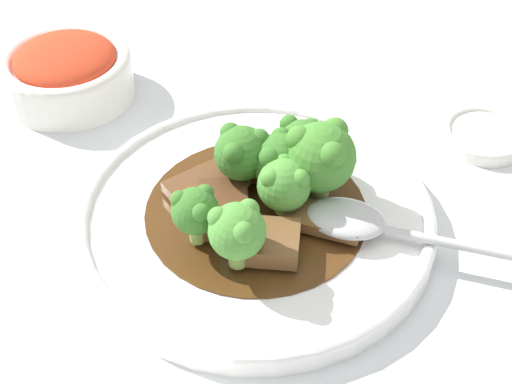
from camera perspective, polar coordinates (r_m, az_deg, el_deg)
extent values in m
plane|color=silver|center=(0.54, 0.00, -2.65)|extent=(4.00, 4.00, 0.00)
cylinder|color=white|center=(0.53, 0.00, -2.13)|extent=(0.27, 0.27, 0.01)
torus|color=white|center=(0.53, 0.00, -1.59)|extent=(0.27, 0.27, 0.01)
cylinder|color=#4C2D14|center=(0.53, 0.00, -1.53)|extent=(0.16, 0.16, 0.00)
cube|color=#56331E|center=(0.52, -2.58, -1.31)|extent=(0.07, 0.06, 0.01)
cube|color=brown|center=(0.56, 0.61, 2.67)|extent=(0.06, 0.05, 0.01)
cube|color=brown|center=(0.54, -4.26, 0.92)|extent=(0.06, 0.04, 0.01)
cube|color=brown|center=(0.49, 0.85, -4.02)|extent=(0.06, 0.06, 0.01)
cube|color=brown|center=(0.51, 5.49, -2.23)|extent=(0.04, 0.06, 0.01)
cylinder|color=#8EB756|center=(0.50, -4.75, -3.18)|extent=(0.01, 0.01, 0.02)
sphere|color=#387028|center=(0.48, -4.89, -1.53)|extent=(0.03, 0.03, 0.03)
sphere|color=#387028|center=(0.48, -4.12, -0.10)|extent=(0.01, 0.01, 0.01)
sphere|color=#387028|center=(0.48, -6.14, -0.61)|extent=(0.01, 0.01, 0.01)
sphere|color=#387028|center=(0.47, -4.59, -1.56)|extent=(0.01, 0.01, 0.01)
cylinder|color=#8EB756|center=(0.54, 1.99, 0.74)|extent=(0.01, 0.01, 0.01)
sphere|color=#387028|center=(0.52, 2.04, 2.40)|extent=(0.04, 0.04, 0.04)
sphere|color=#387028|center=(0.52, 2.02, 4.33)|extent=(0.02, 0.02, 0.02)
sphere|color=#387028|center=(0.51, 0.80, 2.91)|extent=(0.02, 0.02, 0.02)
sphere|color=#387028|center=(0.51, 3.40, 2.93)|extent=(0.02, 0.02, 0.02)
cylinder|color=#8EB756|center=(0.55, 3.42, 2.40)|extent=(0.01, 0.01, 0.01)
sphere|color=#387028|center=(0.54, 3.51, 3.92)|extent=(0.04, 0.04, 0.04)
sphere|color=#387028|center=(0.54, 2.67, 5.43)|extent=(0.01, 0.01, 0.01)
sphere|color=#387028|center=(0.53, 3.17, 4.05)|extent=(0.01, 0.01, 0.01)
sphere|color=#387028|center=(0.54, 4.82, 4.96)|extent=(0.01, 0.01, 0.01)
cylinder|color=#8EB756|center=(0.53, 5.03, 0.61)|extent=(0.02, 0.02, 0.02)
sphere|color=#427F2D|center=(0.51, 5.20, 2.81)|extent=(0.05, 0.05, 0.05)
sphere|color=#427F2D|center=(0.51, 3.50, 4.23)|extent=(0.02, 0.02, 0.02)
sphere|color=#427F2D|center=(0.49, 6.08, 2.94)|extent=(0.02, 0.02, 0.02)
sphere|color=#427F2D|center=(0.52, 6.33, 4.90)|extent=(0.02, 0.02, 0.02)
cylinder|color=#8EB756|center=(0.52, 2.20, -1.03)|extent=(0.01, 0.01, 0.01)
sphere|color=#4C8E38|center=(0.50, 2.26, 0.57)|extent=(0.04, 0.04, 0.04)
sphere|color=#4C8E38|center=(0.49, 1.11, 1.00)|extent=(0.01, 0.01, 0.01)
sphere|color=#4C8E38|center=(0.49, 3.53, 1.02)|extent=(0.01, 0.01, 0.01)
sphere|color=#4C8E38|center=(0.51, 2.23, 2.37)|extent=(0.01, 0.01, 0.01)
cylinder|color=#7FA84C|center=(0.54, -1.11, 1.33)|extent=(0.01, 0.01, 0.01)
sphere|color=#387028|center=(0.52, -1.14, 3.13)|extent=(0.04, 0.04, 0.04)
sphere|color=#387028|center=(0.51, -1.65, 3.23)|extent=(0.02, 0.02, 0.02)
sphere|color=#387028|center=(0.52, 0.24, 4.26)|extent=(0.02, 0.02, 0.02)
sphere|color=#387028|center=(0.52, -2.07, 4.76)|extent=(0.02, 0.02, 0.02)
cylinder|color=#7FA84C|center=(0.48, -1.48, -5.02)|extent=(0.01, 0.01, 0.02)
sphere|color=#4C8E38|center=(0.46, -1.53, -3.16)|extent=(0.04, 0.04, 0.04)
sphere|color=#4C8E38|center=(0.45, -1.03, -3.25)|extent=(0.01, 0.01, 0.01)
sphere|color=#4C8E38|center=(0.46, -0.60, -1.42)|extent=(0.01, 0.01, 0.01)
sphere|color=#4C8E38|center=(0.46, -3.03, -2.07)|extent=(0.01, 0.01, 0.01)
ellipsoid|color=#B7B7BC|center=(0.51, 7.18, -2.10)|extent=(0.06, 0.07, 0.01)
cylinder|color=white|center=(0.69, -14.55, 7.76)|extent=(0.06, 0.06, 0.01)
cylinder|color=white|center=(0.68, -14.77, 8.81)|extent=(0.12, 0.12, 0.04)
torus|color=white|center=(0.67, -15.05, 10.09)|extent=(0.12, 0.12, 0.01)
ellipsoid|color=red|center=(0.67, -15.09, 10.27)|extent=(0.09, 0.09, 0.03)
cylinder|color=white|center=(0.64, 17.82, 4.23)|extent=(0.07, 0.07, 0.01)
torus|color=white|center=(0.64, 17.92, 4.58)|extent=(0.07, 0.07, 0.01)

